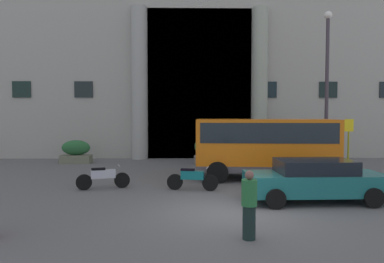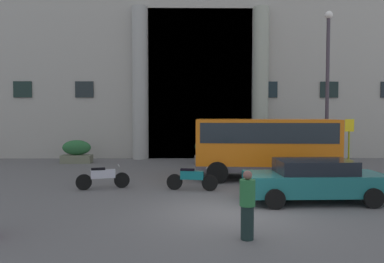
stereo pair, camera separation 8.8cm
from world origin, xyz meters
name	(u,v)px [view 2 (the right image)]	position (x,y,z in m)	size (l,w,h in m)	color
ground_plane	(231,214)	(0.00, 0.00, -0.06)	(80.00, 64.00, 0.12)	#595658
office_building_facade	(204,19)	(0.00, 17.48, 10.12)	(39.46, 9.75, 20.26)	#A09A93
orange_minibus	(265,143)	(2.17, 5.50, 1.59)	(6.21, 3.03, 2.65)	orange
bus_stop_sign	(349,140)	(6.57, 6.96, 1.63)	(0.44, 0.08, 2.63)	#94A011
hedge_planter_west	(77,152)	(-7.80, 10.84, 0.65)	(1.74, 0.82, 1.35)	#6A6B57
hedge_planter_entrance_left	(304,153)	(5.50, 10.32, 0.61)	(1.67, 0.84, 1.27)	slate
hedge_planter_far_east	(207,151)	(-0.15, 10.28, 0.76)	(1.45, 0.74, 1.57)	gray
parked_sedan_far	(314,180)	(2.87, 1.21, 0.72)	(4.52, 2.00, 1.39)	#1B6366
motorcycle_far_end	(304,177)	(3.22, 3.32, 0.46)	(2.00, 0.55, 0.89)	black
motorcycle_near_kerb	(102,177)	(-4.57, 3.37, 0.46)	(1.98, 0.77, 0.89)	black
scooter_by_planter	(191,178)	(-1.15, 3.07, 0.46)	(1.94, 0.60, 0.89)	black
pedestrian_woman_dark_dress	(247,205)	(0.10, -2.33, 0.80)	(0.36, 0.36, 1.59)	black
lamppost_plaza_centre	(327,79)	(5.82, 7.89, 4.66)	(0.40, 0.40, 8.05)	#3C333E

